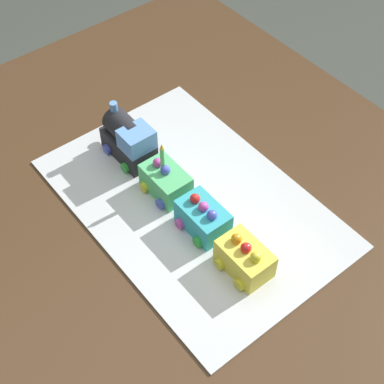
{
  "coord_description": "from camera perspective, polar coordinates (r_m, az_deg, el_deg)",
  "views": [
    {
      "loc": [
        0.53,
        -0.48,
        1.64
      ],
      "look_at": [
        -0.05,
        -0.02,
        0.77
      ],
      "focal_mm": 54.08,
      "sensor_mm": 36.0,
      "label": 1
    }
  ],
  "objects": [
    {
      "name": "ground_plane",
      "position": [
        1.79,
        1.59,
        -16.88
      ],
      "size": [
        8.0,
        8.0,
        0.0
      ],
      "primitive_type": "plane",
      "color": "#474C44"
    },
    {
      "name": "cake_car_tanker_turquoise",
      "position": [
        1.1,
        1.1,
        -2.54
      ],
      "size": [
        0.1,
        0.08,
        0.07
      ],
      "color": "#38B7C6",
      "rests_on": "cake_board"
    },
    {
      "name": "dining_table",
      "position": [
        1.23,
        2.22,
        -5.12
      ],
      "size": [
        1.4,
        1.0,
        0.74
      ],
      "color": "#4C331E",
      "rests_on": "ground"
    },
    {
      "name": "cake_board",
      "position": [
        1.16,
        0.0,
        -1.02
      ],
      "size": [
        0.6,
        0.4,
        0.0
      ],
      "primitive_type": "cube",
      "color": "silver",
      "rests_on": "dining_table"
    },
    {
      "name": "cake_car_hopper_lemon",
      "position": [
        1.05,
        5.22,
        -6.53
      ],
      "size": [
        0.1,
        0.08,
        0.07
      ],
      "color": "#F4E04C",
      "rests_on": "cake_board"
    },
    {
      "name": "cake_locomotive",
      "position": [
        1.22,
        -6.28,
        5.19
      ],
      "size": [
        0.14,
        0.08,
        0.12
      ],
      "color": "#232328",
      "rests_on": "cake_board"
    },
    {
      "name": "birthday_candle",
      "position": [
        1.11,
        -2.96,
        3.68
      ],
      "size": [
        0.01,
        0.01,
        0.06
      ],
      "color": "#66D872",
      "rests_on": "cake_car_caboose_mint_green"
    },
    {
      "name": "cake_car_caboose_mint_green",
      "position": [
        1.16,
        -2.61,
        1.08
      ],
      "size": [
        0.1,
        0.08,
        0.07
      ],
      "color": "#59CC7A",
      "rests_on": "cake_board"
    }
  ]
}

